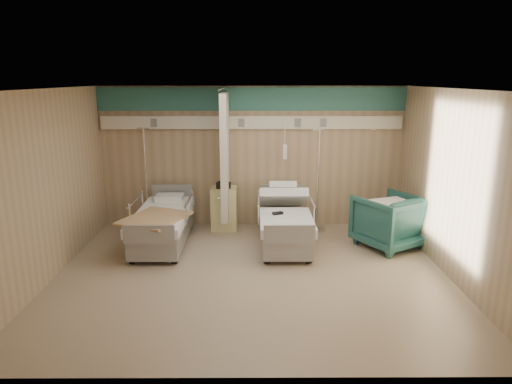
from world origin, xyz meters
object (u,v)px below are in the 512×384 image
at_px(bed_right, 285,228).
at_px(bed_left, 163,228).
at_px(visitor_armchair, 389,221).
at_px(iv_stand_left, 148,208).
at_px(bedside_cabinet, 224,208).
at_px(iv_stand_right, 317,210).

height_order(bed_right, bed_left, same).
distance_m(visitor_armchair, iv_stand_left, 4.65).
xyz_separation_m(bed_left, iv_stand_left, (-0.48, 0.95, 0.10)).
xyz_separation_m(bed_right, visitor_armchair, (1.85, -0.10, 0.16)).
xyz_separation_m(bed_right, bedside_cabinet, (-1.15, 0.90, 0.11)).
distance_m(bed_left, visitor_armchair, 4.05).
bearing_deg(bed_right, iv_stand_left, 160.39).
relative_size(visitor_armchair, iv_stand_left, 0.51).
relative_size(bed_right, bed_left, 1.00).
height_order(bed_left, iv_stand_left, iv_stand_left).
bearing_deg(iv_stand_left, bedside_cabinet, -2.06).
height_order(bed_right, visitor_armchair, visitor_armchair).
xyz_separation_m(bed_left, visitor_armchair, (4.05, -0.10, 0.16)).
relative_size(bedside_cabinet, iv_stand_left, 0.42).
bearing_deg(bed_left, bed_right, 0.00).
relative_size(bed_left, iv_stand_left, 1.07).
xyz_separation_m(bed_left, iv_stand_right, (2.88, 0.79, 0.10)).
distance_m(bed_right, iv_stand_left, 2.85).
bearing_deg(bed_right, bed_left, 180.00).
bearing_deg(bed_right, iv_stand_right, 49.04).
distance_m(bed_right, bedside_cabinet, 1.46).
distance_m(bed_right, iv_stand_right, 1.05).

